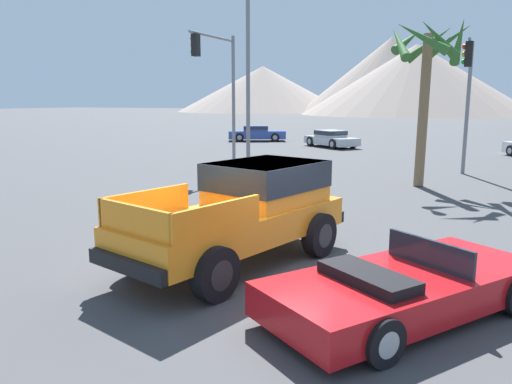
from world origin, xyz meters
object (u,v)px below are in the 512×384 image
(palm_tree_short, at_px, (428,62))
(traffic_light_crosswalk, at_px, (468,82))
(street_lamp_post, at_px, (248,48))
(parked_car_silver, at_px, (331,138))
(parked_car_blue, at_px, (257,133))
(traffic_light_main, at_px, (219,75))
(orange_pickup_truck, at_px, (248,206))
(red_convertible_car, at_px, (404,288))

(palm_tree_short, bearing_deg, traffic_light_crosswalk, 65.15)
(traffic_light_crosswalk, bearing_deg, street_lamp_post, -48.53)
(traffic_light_crosswalk, height_order, street_lamp_post, street_lamp_post)
(traffic_light_crosswalk, xyz_separation_m, palm_tree_short, (-1.28, -2.76, 0.63))
(street_lamp_post, bearing_deg, parked_car_silver, 96.21)
(parked_car_blue, distance_m, traffic_light_main, 16.57)
(traffic_light_main, bearing_deg, parked_car_blue, -161.71)
(parked_car_blue, xyz_separation_m, street_lamp_post, (8.65, -19.77, 4.29))
(parked_car_silver, bearing_deg, palm_tree_short, 64.91)
(orange_pickup_truck, height_order, palm_tree_short, palm_tree_short)
(red_convertible_car, distance_m, street_lamp_post, 11.82)
(orange_pickup_truck, bearing_deg, red_convertible_car, -8.08)
(orange_pickup_truck, xyz_separation_m, street_lamp_post, (-3.44, 7.27, 3.80))
(parked_car_silver, height_order, traffic_light_main, traffic_light_main)
(orange_pickup_truck, distance_m, street_lamp_post, 8.89)
(red_convertible_car, bearing_deg, palm_tree_short, 129.01)
(orange_pickup_truck, xyz_separation_m, red_convertible_car, (3.23, -1.40, -0.68))
(traffic_light_crosswalk, distance_m, palm_tree_short, 3.11)
(red_convertible_car, relative_size, traffic_light_main, 0.77)
(palm_tree_short, bearing_deg, traffic_light_main, 172.91)
(parked_car_silver, height_order, parked_car_blue, parked_car_blue)
(orange_pickup_truck, relative_size, palm_tree_short, 0.92)
(parked_car_blue, relative_size, traffic_light_crosswalk, 0.85)
(parked_car_silver, relative_size, palm_tree_short, 0.73)
(parked_car_silver, relative_size, traffic_light_crosswalk, 0.78)
(traffic_light_main, xyz_separation_m, street_lamp_post, (3.57, -4.43, 0.61))
(traffic_light_crosswalk, bearing_deg, orange_pickup_truck, -14.36)
(traffic_light_crosswalk, xyz_separation_m, street_lamp_post, (-6.85, -6.05, 1.02))
(parked_car_silver, xyz_separation_m, parked_car_blue, (-6.79, 2.67, 0.02))
(traffic_light_main, bearing_deg, traffic_light_crosswalk, 98.85)
(parked_car_silver, bearing_deg, traffic_light_crosswalk, 74.87)
(red_convertible_car, relative_size, traffic_light_crosswalk, 0.85)
(orange_pickup_truck, height_order, red_convertible_car, orange_pickup_truck)
(orange_pickup_truck, xyz_separation_m, palm_tree_short, (2.13, 10.56, 3.40))
(orange_pickup_truck, bearing_deg, palm_tree_short, 93.90)
(parked_car_blue, bearing_deg, street_lamp_post, -2.39)
(traffic_light_main, distance_m, street_lamp_post, 5.72)
(parked_car_silver, bearing_deg, parked_car_blue, -74.88)
(parked_car_silver, height_order, traffic_light_crosswalk, traffic_light_crosswalk)
(traffic_light_main, xyz_separation_m, palm_tree_short, (9.14, -1.14, 0.22))
(red_convertible_car, height_order, street_lamp_post, street_lamp_post)
(parked_car_blue, xyz_separation_m, traffic_light_main, (5.07, -15.34, 3.68))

